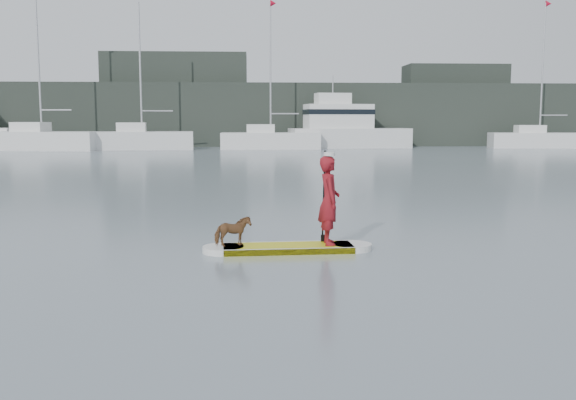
{
  "coord_description": "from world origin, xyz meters",
  "views": [
    {
      "loc": [
        -2.66,
        -10.67,
        2.53
      ],
      "look_at": [
        -1.95,
        1.53,
        1.0
      ],
      "focal_mm": 40.0,
      "sensor_mm": 36.0,
      "label": 1
    }
  ],
  "objects": [
    {
      "name": "sailboat_f",
      "position": [
        23.23,
        45.82,
        0.87
      ],
      "size": [
        8.87,
        3.62,
        12.91
      ],
      "rotation": [
        0.0,
        0.0,
        -0.13
      ],
      "color": "silver",
      "rests_on": "ground"
    },
    {
      "name": "paddle",
      "position": [
        -1.23,
        1.85,
        0.8
      ],
      "size": [
        0.1,
        0.3,
        2.0
      ],
      "rotation": [
        0.0,
        0.0,
        0.05
      ],
      "color": "black",
      "rests_on": "ground"
    },
    {
      "name": "shore_building_east",
      "position": [
        18.0,
        54.0,
        4.0
      ],
      "size": [
        10.0,
        4.0,
        8.0
      ],
      "primitive_type": "cube",
      "color": "black",
      "rests_on": "ground"
    },
    {
      "name": "sailboat_d",
      "position": [
        -0.98,
        45.21,
        0.9
      ],
      "size": [
        8.63,
        2.89,
        12.61
      ],
      "rotation": [
        0.0,
        0.0,
        -0.03
      ],
      "color": "silver",
      "rests_on": "ground"
    },
    {
      "name": "sailboat_b",
      "position": [
        -20.1,
        44.07,
        0.99
      ],
      "size": [
        9.92,
        4.52,
        14.22
      ],
      "rotation": [
        0.0,
        0.0,
        -0.18
      ],
      "color": "silver",
      "rests_on": "ground"
    },
    {
      "name": "sailboat_c",
      "position": [
        -11.97,
        44.83,
        0.91
      ],
      "size": [
        8.8,
        3.76,
        12.26
      ],
      "rotation": [
        0.0,
        0.0,
        0.11
      ],
      "color": "silver",
      "rests_on": "ground"
    },
    {
      "name": "ground",
      "position": [
        0.0,
        0.0,
        0.0
      ],
      "size": [
        140.0,
        140.0,
        0.0
      ],
      "primitive_type": "plane",
      "color": "slate",
      "rests_on": "ground"
    },
    {
      "name": "white_cap",
      "position": [
        -1.15,
        1.57,
        1.88
      ],
      "size": [
        0.22,
        0.22,
        0.07
      ],
      "primitive_type": "cylinder",
      "color": "silver",
      "rests_on": "paddler"
    },
    {
      "name": "shore_building_west",
      "position": [
        -10.0,
        54.0,
        4.5
      ],
      "size": [
        14.0,
        4.0,
        9.0
      ],
      "primitive_type": "cube",
      "color": "black",
      "rests_on": "ground"
    },
    {
      "name": "dog",
      "position": [
        -3.02,
        1.48,
        0.41
      ],
      "size": [
        0.74,
        0.5,
        0.58
      ],
      "primitive_type": "imported",
      "rotation": [
        0.0,
        0.0,
        1.88
      ],
      "color": "brown",
      "rests_on": "paddleboard"
    },
    {
      "name": "paddler",
      "position": [
        -1.15,
        1.57,
        0.98
      ],
      "size": [
        0.43,
        0.64,
        1.72
      ],
      "primitive_type": "imported",
      "rotation": [
        0.0,
        0.0,
        1.6
      ],
      "color": "maroon",
      "rests_on": "paddleboard"
    },
    {
      "name": "shore_mass",
      "position": [
        0.0,
        53.0,
        3.0
      ],
      "size": [
        90.0,
        6.0,
        6.0
      ],
      "primitive_type": "cube",
      "color": "black",
      "rests_on": "ground"
    },
    {
      "name": "paddleboard",
      "position": [
        -1.95,
        1.53,
        0.06
      ],
      "size": [
        3.3,
        0.92,
        0.12
      ],
      "rotation": [
        0.0,
        0.0,
        0.05
      ],
      "color": "#CCC513",
      "rests_on": "ground"
    },
    {
      "name": "motor_yacht_a",
      "position": [
        5.82,
        47.07,
        1.81
      ],
      "size": [
        11.1,
        4.73,
        6.45
      ],
      "rotation": [
        0.0,
        0.0,
        0.13
      ],
      "color": "silver",
      "rests_on": "ground"
    }
  ]
}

